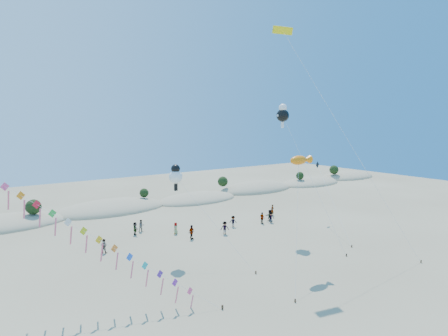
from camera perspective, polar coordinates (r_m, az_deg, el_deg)
ground at (r=29.60m, az=14.68°, el=-23.25°), size 160.00×160.00×0.00m
dune_ridge at (r=66.49m, az=-15.89°, el=-5.98°), size 145.30×11.49×5.57m
fish_kite at (r=39.21m, az=11.60°, el=1.16°), size 8.19×6.72×11.40m
cartoon_kite_low at (r=40.93m, az=-7.36°, el=-1.11°), size 4.73×9.77×10.25m
cartoon_kite_high at (r=50.43m, az=8.95°, el=8.11°), size 2.00×12.37×17.18m
parafoil_kite at (r=42.74m, az=9.36°, el=19.32°), size 11.28×11.64×24.90m
dark_kite at (r=55.04m, az=15.17°, el=-2.29°), size 7.16×11.55×8.89m
beachgoers at (r=51.94m, az=-2.17°, el=-8.55°), size 28.09×8.26×1.83m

